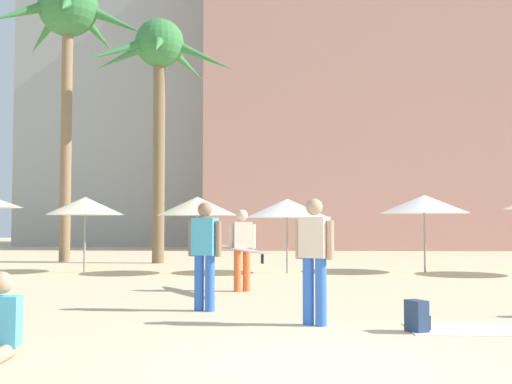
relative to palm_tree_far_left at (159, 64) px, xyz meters
The scene contains 14 objects.
ground 18.96m from the palm_tree_far_left, 74.37° to the right, with size 120.00×120.00×0.00m, color beige.
hotel_pink 19.54m from the palm_tree_far_left, 55.22° to the left, with size 21.21×10.37×19.52m, color #DB9989.
hotel_tower_gray 23.54m from the palm_tree_far_left, 104.82° to the left, with size 12.88×10.94×22.09m, color #A8A8A3.
palm_tree_far_left is the anchor object (origin of this frame).
palm_tree_left 4.16m from the palm_tree_far_left, 168.53° to the left, with size 5.60×5.82×10.91m.
cafe_umbrella_0 7.67m from the palm_tree_far_left, 67.98° to the right, with size 2.31×2.31×2.21m.
cafe_umbrella_3 7.18m from the palm_tree_far_left, 106.65° to the right, with size 2.28×2.28×2.23m.
cafe_umbrella_4 11.05m from the palm_tree_far_left, 25.82° to the right, with size 2.64×2.64×2.29m.
cafe_umbrella_5 8.59m from the palm_tree_far_left, 45.73° to the right, with size 2.44×2.44×2.16m.
beach_towel 17.83m from the palm_tree_far_left, 64.74° to the right, with size 1.77×1.04×0.01m, color white.
backpack 17.62m from the palm_tree_far_left, 67.68° to the right, with size 0.33×0.35×0.42m.
person_mid_center 12.35m from the palm_tree_far_left, 70.27° to the right, with size 1.47×2.61×1.73m.
person_far_left 14.71m from the palm_tree_far_left, 76.51° to the right, with size 0.59×0.35×1.78m.
person_mid_left 16.43m from the palm_tree_far_left, 71.51° to the right, with size 0.56×0.40×1.78m.
Camera 1 is at (-0.48, -6.70, 1.42)m, focal length 45.38 mm.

